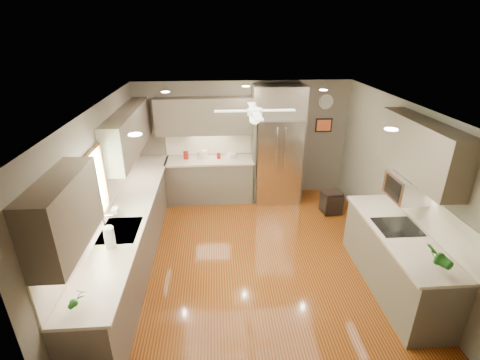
{
  "coord_description": "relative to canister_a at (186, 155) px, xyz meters",
  "views": [
    {
      "loc": [
        -0.58,
        -4.69,
        3.51
      ],
      "look_at": [
        -0.2,
        0.6,
        1.15
      ],
      "focal_mm": 26.0,
      "sensor_mm": 36.0,
      "label": 1
    }
  ],
  "objects": [
    {
      "name": "floor",
      "position": [
        1.22,
        -2.25,
        -1.02
      ],
      "size": [
        5.0,
        5.0,
        0.0
      ],
      "primitive_type": "plane",
      "color": "#511A0A",
      "rests_on": "ground"
    },
    {
      "name": "ceiling",
      "position": [
        1.22,
        -2.25,
        1.48
      ],
      "size": [
        5.0,
        5.0,
        0.0
      ],
      "primitive_type": "plane",
      "rotation": [
        3.14,
        0.0,
        0.0
      ],
      "color": "white",
      "rests_on": "ground"
    },
    {
      "name": "wall_back",
      "position": [
        1.22,
        0.25,
        0.23
      ],
      "size": [
        4.5,
        0.0,
        4.5
      ],
      "primitive_type": "plane",
      "rotation": [
        1.57,
        0.0,
        0.0
      ],
      "color": "brown",
      "rests_on": "ground"
    },
    {
      "name": "wall_front",
      "position": [
        1.22,
        -4.75,
        0.23
      ],
      "size": [
        4.5,
        0.0,
        4.5
      ],
      "primitive_type": "plane",
      "rotation": [
        -1.57,
        0.0,
        0.0
      ],
      "color": "brown",
      "rests_on": "ground"
    },
    {
      "name": "wall_left",
      "position": [
        -1.03,
        -2.25,
        0.23
      ],
      "size": [
        0.0,
        5.0,
        5.0
      ],
      "primitive_type": "plane",
      "rotation": [
        1.57,
        0.0,
        1.57
      ],
      "color": "brown",
      "rests_on": "ground"
    },
    {
      "name": "wall_right",
      "position": [
        3.47,
        -2.25,
        0.23
      ],
      "size": [
        0.0,
        5.0,
        5.0
      ],
      "primitive_type": "plane",
      "rotation": [
        1.57,
        0.0,
        -1.57
      ],
      "color": "brown",
      "rests_on": "ground"
    },
    {
      "name": "canister_a",
      "position": [
        0.0,
        0.0,
        0.0
      ],
      "size": [
        0.14,
        0.14,
        0.17
      ],
      "primitive_type": "cylinder",
      "rotation": [
        0.0,
        0.0,
        -0.36
      ],
      "color": "maroon",
      "rests_on": "back_run"
    },
    {
      "name": "canister_b",
      "position": [
        0.28,
        -0.02,
        -0.01
      ],
      "size": [
        0.11,
        0.11,
        0.14
      ],
      "primitive_type": "cylinder",
      "rotation": [
        0.0,
        0.0,
        0.32
      ],
      "color": "silver",
      "rests_on": "back_run"
    },
    {
      "name": "canister_c",
      "position": [
        0.4,
        -0.02,
        0.01
      ],
      "size": [
        0.13,
        0.13,
        0.19
      ],
      "primitive_type": "cylinder",
      "rotation": [
        0.0,
        0.0,
        0.16
      ],
      "color": "beige",
      "rests_on": "back_run"
    },
    {
      "name": "canister_d",
      "position": [
        0.69,
        -0.03,
        -0.02
      ],
      "size": [
        0.1,
        0.1,
        0.12
      ],
      "primitive_type": "cylinder",
      "rotation": [
        0.0,
        0.0,
        -0.27
      ],
      "color": "maroon",
      "rests_on": "back_run"
    },
    {
      "name": "soap_bottle",
      "position": [
        -0.86,
        -2.33,
        0.02
      ],
      "size": [
        0.09,
        0.09,
        0.19
      ],
      "primitive_type": "imported",
      "rotation": [
        0.0,
        0.0,
        -0.01
      ],
      "color": "white",
      "rests_on": "left_run"
    },
    {
      "name": "potted_plant_left",
      "position": [
        -0.75,
        -4.2,
        0.06
      ],
      "size": [
        0.16,
        0.12,
        0.27
      ],
      "primitive_type": "imported",
      "rotation": [
        0.0,
        0.0,
        -0.21
      ],
      "color": "#1B5518",
      "rests_on": "left_run"
    },
    {
      "name": "potted_plant_right",
      "position": [
        3.11,
        -3.87,
        0.1
      ],
      "size": [
        0.24,
        0.21,
        0.36
      ],
      "primitive_type": "imported",
      "rotation": [
        0.0,
        0.0,
        0.32
      ],
      "color": "#1B5518",
      "rests_on": "right_run"
    },
    {
      "name": "bowl",
      "position": [
        0.96,
        -0.02,
        -0.05
      ],
      "size": [
        0.29,
        0.29,
        0.06
      ],
      "primitive_type": "imported",
      "rotation": [
        0.0,
        0.0,
        0.3
      ],
      "color": "beige",
      "rests_on": "back_run"
    },
    {
      "name": "left_run",
      "position": [
        -0.74,
        -2.1,
        -0.54
      ],
      "size": [
        0.65,
        4.7,
        1.45
      ],
      "color": "brown",
      "rests_on": "ground"
    },
    {
      "name": "back_run",
      "position": [
        0.49,
        -0.05,
        -0.54
      ],
      "size": [
        1.85,
        0.65,
        1.45
      ],
      "color": "brown",
      "rests_on": "ground"
    },
    {
      "name": "uppers",
      "position": [
        0.48,
        -1.54,
        0.85
      ],
      "size": [
        4.5,
        4.7,
        0.95
      ],
      "color": "brown",
      "rests_on": "wall_left"
    },
    {
      "name": "window",
      "position": [
        -1.0,
        -2.75,
        0.53
      ],
      "size": [
        0.05,
        1.12,
        0.92
      ],
      "color": "#BFF2B2",
      "rests_on": "wall_left"
    },
    {
      "name": "sink",
      "position": [
        -0.71,
        -2.75,
        -0.11
      ],
      "size": [
        0.5,
        0.7,
        0.32
      ],
      "color": "silver",
      "rests_on": "left_run"
    },
    {
      "name": "refrigerator",
      "position": [
        1.92,
        -0.09,
        0.17
      ],
      "size": [
        1.06,
        0.75,
        2.45
      ],
      "color": "silver",
      "rests_on": "ground"
    },
    {
      "name": "right_run",
      "position": [
        3.15,
        -3.05,
        -0.54
      ],
      "size": [
        0.7,
        2.2,
        1.45
      ],
      "color": "brown",
      "rests_on": "ground"
    },
    {
      "name": "microwave",
      "position": [
        3.24,
        -2.8,
        0.46
      ],
      "size": [
        0.43,
        0.55,
        0.34
      ],
      "color": "silver",
      "rests_on": "wall_right"
    },
    {
      "name": "ceiling_fan",
      "position": [
        1.22,
        -1.95,
        1.31
      ],
      "size": [
        1.18,
        1.18,
        0.32
      ],
      "color": "white",
      "rests_on": "ceiling"
    },
    {
      "name": "recessed_lights",
      "position": [
        1.18,
        -1.85,
        1.47
      ],
      "size": [
        2.84,
        3.14,
        0.01
      ],
      "color": "white",
      "rests_on": "ceiling"
    },
    {
      "name": "wall_clock",
      "position": [
        2.97,
        0.23,
        1.03
      ],
      "size": [
        0.3,
        0.03,
        0.3
      ],
      "color": "white",
      "rests_on": "wall_back"
    },
    {
      "name": "framed_print",
      "position": [
        2.97,
        0.23,
        0.53
      ],
      "size": [
        0.36,
        0.03,
        0.3
      ],
      "color": "black",
      "rests_on": "wall_back"
    },
    {
      "name": "stool",
      "position": [
        2.94,
        -0.83,
        -0.78
      ],
      "size": [
        0.4,
        0.4,
        0.46
      ],
      "color": "black",
      "rests_on": "ground"
    },
    {
      "name": "paper_towel",
      "position": [
        -0.73,
        -3.16,
        0.06
      ],
      "size": [
        0.13,
        0.13,
        0.32
      ],
      "color": "white",
      "rests_on": "left_run"
    }
  ]
}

